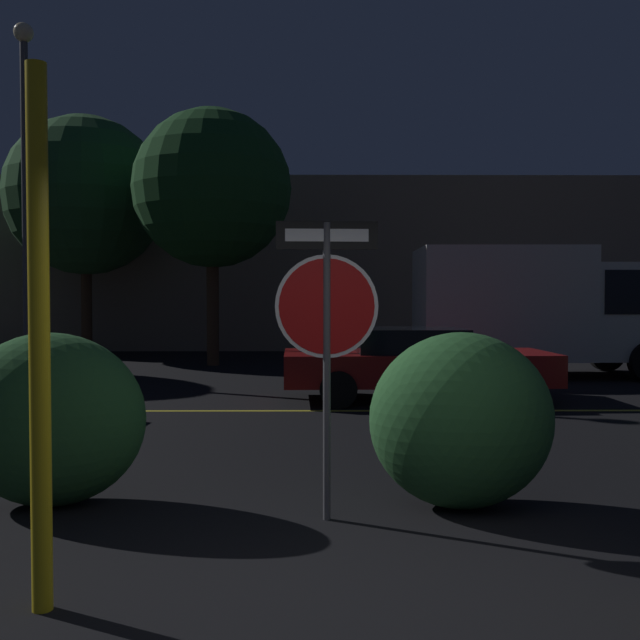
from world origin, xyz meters
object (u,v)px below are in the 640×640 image
(yellow_pole_left, at_px, (39,339))
(hedge_bush_2, at_px, (461,420))
(passing_car_2, at_px, (415,363))
(tree_0, at_px, (85,196))
(street_lamp, at_px, (25,163))
(tree_2, at_px, (212,189))
(stop_sign, at_px, (327,310))
(delivery_truck, at_px, (553,306))
(hedge_bush_1, at_px, (50,419))

(yellow_pole_left, bearing_deg, hedge_bush_2, 35.10)
(yellow_pole_left, bearing_deg, passing_car_2, 68.33)
(passing_car_2, height_order, tree_0, tree_0)
(street_lamp, distance_m, tree_2, 4.79)
(stop_sign, distance_m, yellow_pole_left, 2.31)
(hedge_bush_2, relative_size, delivery_truck, 0.26)
(stop_sign, height_order, passing_car_2, stop_sign)
(yellow_pole_left, relative_size, passing_car_2, 0.65)
(stop_sign, distance_m, hedge_bush_1, 2.55)
(street_lamp, bearing_deg, stop_sign, -57.04)
(hedge_bush_2, distance_m, tree_2, 13.73)
(stop_sign, distance_m, hedge_bush_2, 1.50)
(stop_sign, bearing_deg, tree_0, 110.71)
(delivery_truck, height_order, tree_0, tree_0)
(delivery_truck, height_order, street_lamp, street_lamp)
(hedge_bush_1, height_order, hedge_bush_2, hedge_bush_2)
(hedge_bush_1, bearing_deg, tree_0, 106.69)
(delivery_truck, height_order, tree_2, tree_2)
(stop_sign, distance_m, passing_car_2, 6.88)
(passing_car_2, relative_size, tree_2, 0.71)
(tree_0, bearing_deg, hedge_bush_2, -62.46)
(tree_0, bearing_deg, passing_car_2, -47.08)
(delivery_truck, bearing_deg, stop_sign, -26.14)
(tree_0, bearing_deg, tree_2, -34.92)
(stop_sign, distance_m, delivery_truck, 11.61)
(delivery_truck, xyz_separation_m, tree_2, (-8.00, 2.56, 2.99))
(passing_car_2, distance_m, tree_0, 13.31)
(hedge_bush_1, bearing_deg, street_lamp, 112.94)
(stop_sign, distance_m, tree_0, 17.61)
(passing_car_2, distance_m, tree_2, 8.64)
(stop_sign, distance_m, street_lamp, 11.86)
(yellow_pole_left, relative_size, tree_2, 0.46)
(tree_0, bearing_deg, hedge_bush_1, -73.31)
(yellow_pole_left, height_order, hedge_bush_1, yellow_pole_left)
(stop_sign, bearing_deg, hedge_bush_2, 12.48)
(stop_sign, height_order, tree_2, tree_2)
(tree_2, bearing_deg, yellow_pole_left, -85.60)
(tree_2, bearing_deg, street_lamp, -136.85)
(delivery_truck, xyz_separation_m, street_lamp, (-11.50, -0.71, 3.03))
(delivery_truck, relative_size, tree_2, 0.89)
(hedge_bush_1, height_order, passing_car_2, hedge_bush_1)
(stop_sign, xyz_separation_m, hedge_bush_1, (-2.34, 0.40, -0.93))
(hedge_bush_1, bearing_deg, stop_sign, -9.62)
(yellow_pole_left, bearing_deg, tree_0, 106.98)
(hedge_bush_1, height_order, delivery_truck, delivery_truck)
(passing_car_2, relative_size, delivery_truck, 0.80)
(hedge_bush_2, relative_size, tree_2, 0.23)
(yellow_pole_left, distance_m, hedge_bush_2, 3.47)
(passing_car_2, distance_m, delivery_truck, 5.29)
(delivery_truck, xyz_separation_m, tree_0, (-12.22, 5.51, 3.22))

